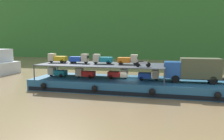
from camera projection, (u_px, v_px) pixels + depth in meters
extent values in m
plane|color=olive|center=(128.00, 90.00, 31.94)|extent=(400.00, 400.00, 0.00)
cube|color=#33702D|center=(159.00, 11.00, 96.33)|extent=(148.35, 35.75, 38.16)
cube|color=#23567A|center=(128.00, 85.00, 31.85)|extent=(26.73, 7.77, 1.50)
cube|color=black|center=(123.00, 94.00, 28.15)|extent=(26.20, 0.06, 0.50)
sphere|color=black|center=(43.00, 86.00, 30.52)|extent=(0.77, 0.77, 0.77)
sphere|color=black|center=(94.00, 88.00, 28.76)|extent=(0.77, 0.77, 0.77)
sphere|color=black|center=(152.00, 92.00, 27.00)|extent=(0.77, 0.77, 0.77)
sphere|color=black|center=(218.00, 95.00, 25.25)|extent=(0.77, 0.77, 0.77)
cube|color=#1E4C99|center=(172.00, 69.00, 29.71)|extent=(2.08, 2.25, 2.00)
cube|color=#192833|center=(164.00, 66.00, 29.88)|extent=(0.12, 1.84, 0.60)
cube|color=#474C33|center=(200.00, 68.00, 28.95)|extent=(4.88, 2.47, 2.50)
cube|color=black|center=(200.00, 78.00, 29.12)|extent=(6.84, 1.62, 0.20)
cylinder|color=black|center=(175.00, 77.00, 30.74)|extent=(1.01, 0.31, 1.00)
cylinder|color=black|center=(175.00, 79.00, 28.78)|extent=(1.01, 0.31, 1.00)
cylinder|color=black|center=(210.00, 78.00, 29.80)|extent=(1.01, 0.31, 1.00)
cylinder|color=black|center=(213.00, 80.00, 27.84)|extent=(1.01, 0.31, 1.00)
cylinder|color=#383D47|center=(166.00, 70.00, 33.69)|extent=(0.16, 0.16, 2.00)
cylinder|color=#383D47|center=(164.00, 77.00, 27.15)|extent=(0.16, 0.16, 2.00)
cylinder|color=#383D47|center=(58.00, 67.00, 37.97)|extent=(0.16, 0.16, 2.00)
cylinder|color=#383D47|center=(34.00, 72.00, 31.43)|extent=(0.16, 0.16, 2.00)
cube|color=#383D47|center=(102.00, 64.00, 32.44)|extent=(17.53, 6.97, 0.10)
cube|color=teal|center=(61.00, 73.00, 33.75)|extent=(1.74, 1.26, 0.70)
cube|color=beige|center=(52.00, 71.00, 34.12)|extent=(0.94, 1.03, 1.10)
cube|color=#19232D|center=(49.00, 70.00, 34.24)|extent=(0.07, 0.85, 0.38)
cylinder|color=black|center=(51.00, 74.00, 34.23)|extent=(0.56, 0.16, 0.56)
cylinder|color=black|center=(65.00, 74.00, 34.19)|extent=(0.56, 0.16, 0.56)
cylinder|color=black|center=(61.00, 76.00, 33.18)|extent=(0.56, 0.16, 0.56)
cube|color=red|center=(89.00, 74.00, 32.62)|extent=(1.73, 1.25, 0.70)
cube|color=beige|center=(79.00, 72.00, 32.98)|extent=(0.93, 1.03, 1.10)
cube|color=#19232D|center=(76.00, 71.00, 33.09)|extent=(0.06, 0.85, 0.38)
cylinder|color=black|center=(79.00, 76.00, 33.09)|extent=(0.56, 0.16, 0.56)
cylinder|color=black|center=(93.00, 76.00, 33.06)|extent=(0.56, 0.16, 0.56)
cylinder|color=black|center=(90.00, 77.00, 32.05)|extent=(0.56, 0.16, 0.56)
cube|color=red|center=(114.00, 74.00, 32.25)|extent=(1.75, 1.28, 0.70)
cube|color=beige|center=(124.00, 73.00, 31.81)|extent=(0.95, 1.04, 1.10)
cube|color=#19232D|center=(127.00, 72.00, 31.66)|extent=(0.08, 0.85, 0.38)
cylinder|color=black|center=(125.00, 77.00, 31.84)|extent=(0.57, 0.17, 0.56)
cylinder|color=black|center=(111.00, 77.00, 31.90)|extent=(0.57, 0.17, 0.56)
cylinder|color=black|center=(113.00, 76.00, 32.91)|extent=(0.57, 0.17, 0.56)
cube|color=#1E47B7|center=(145.00, 75.00, 30.95)|extent=(1.75, 1.27, 0.70)
cube|color=beige|center=(155.00, 74.00, 30.64)|extent=(0.94, 1.04, 1.10)
cube|color=#19232D|center=(159.00, 74.00, 30.53)|extent=(0.08, 0.85, 0.38)
cylinder|color=black|center=(156.00, 78.00, 30.68)|extent=(0.57, 0.16, 0.56)
cylinder|color=black|center=(141.00, 79.00, 30.57)|extent=(0.57, 0.16, 0.56)
cylinder|color=black|center=(142.00, 77.00, 31.60)|extent=(0.57, 0.16, 0.56)
cube|color=gold|center=(61.00, 59.00, 34.14)|extent=(1.74, 1.26, 0.70)
cube|color=#C6B793|center=(52.00, 57.00, 34.41)|extent=(0.93, 1.03, 1.10)
cube|color=#19232D|center=(49.00, 56.00, 34.50)|extent=(0.07, 0.85, 0.38)
cylinder|color=black|center=(51.00, 61.00, 34.52)|extent=(0.56, 0.16, 0.56)
cylinder|color=black|center=(65.00, 61.00, 34.61)|extent=(0.56, 0.16, 0.56)
cylinder|color=black|center=(62.00, 61.00, 33.59)|extent=(0.56, 0.16, 0.56)
cube|color=#1E47B7|center=(76.00, 59.00, 33.47)|extent=(1.70, 1.21, 0.70)
cube|color=#C6B793|center=(85.00, 58.00, 33.09)|extent=(0.90, 1.00, 1.10)
cube|color=#19232D|center=(88.00, 57.00, 32.96)|extent=(0.04, 0.85, 0.38)
cylinder|color=black|center=(86.00, 62.00, 33.12)|extent=(0.56, 0.14, 0.56)
cylinder|color=black|center=(72.00, 62.00, 33.10)|extent=(0.56, 0.14, 0.56)
cylinder|color=black|center=(75.00, 61.00, 34.12)|extent=(0.56, 0.14, 0.56)
cube|color=teal|center=(106.00, 60.00, 32.41)|extent=(1.76, 1.28, 0.70)
cube|color=#C6B793|center=(97.00, 58.00, 32.67)|extent=(0.95, 1.04, 1.10)
cube|color=#19232D|center=(94.00, 57.00, 32.74)|extent=(0.08, 0.85, 0.38)
cylinder|color=black|center=(96.00, 62.00, 32.77)|extent=(0.57, 0.17, 0.56)
cylinder|color=black|center=(110.00, 62.00, 32.90)|extent=(0.57, 0.17, 0.56)
cylinder|color=black|center=(108.00, 62.00, 31.87)|extent=(0.57, 0.17, 0.56)
cube|color=orange|center=(124.00, 60.00, 31.73)|extent=(1.76, 1.29, 0.70)
cube|color=#C6B793|center=(134.00, 59.00, 31.44)|extent=(0.95, 1.05, 1.10)
cube|color=#19232D|center=(138.00, 58.00, 31.33)|extent=(0.09, 0.85, 0.38)
cylinder|color=black|center=(135.00, 63.00, 31.48)|extent=(0.57, 0.17, 0.56)
cylinder|color=black|center=(121.00, 63.00, 31.34)|extent=(0.57, 0.17, 0.56)
cylinder|color=black|center=(122.00, 62.00, 32.37)|extent=(0.57, 0.17, 0.56)
cylinder|color=black|center=(148.00, 65.00, 28.81)|extent=(0.61, 0.16, 0.60)
cylinder|color=black|center=(138.00, 64.00, 29.00)|extent=(0.61, 0.16, 0.60)
cube|color=#B7B7BC|center=(143.00, 63.00, 28.88)|extent=(1.11, 0.31, 0.28)
cube|color=black|center=(141.00, 61.00, 28.89)|extent=(0.62, 0.26, 0.12)
cylinder|color=#B2B2B7|center=(148.00, 60.00, 28.75)|extent=(0.10, 0.55, 0.04)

